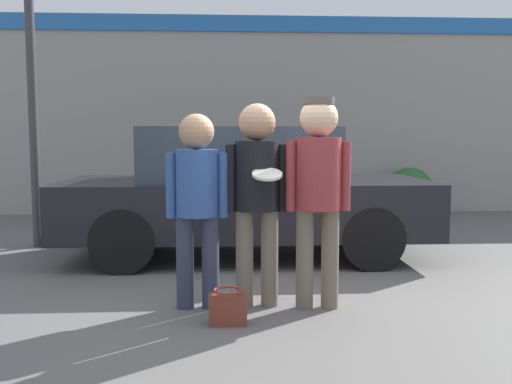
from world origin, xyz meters
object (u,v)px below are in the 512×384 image
Objects in this scene: person_right at (318,180)px; parked_car_near at (244,192)px; handbag at (228,307)px; shrub at (409,192)px; person_left at (197,193)px; person_middle_with_frisbee at (257,185)px.

parked_car_near is (-0.55, 2.17, -0.31)m from person_right.
shrub is at bearing 60.21° from handbag.
shrub is at bearing 64.65° from person_right.
person_middle_with_frisbee is (0.52, 0.03, 0.07)m from person_left.
person_middle_with_frisbee is at bearing 61.76° from handbag.
handbag is at bearing -153.24° from person_right.
shrub is 3.00× the size of handbag.
parked_car_near is at bearing 77.22° from person_left.
person_left is 1.86× the size of shrub.
person_right reaches higher than parked_car_near.
shrub is (3.68, 5.52, -0.55)m from person_left.
handbag is (-0.78, -0.39, -0.97)m from person_right.
person_left is at bearing -177.15° from person_middle_with_frisbee.
person_right is 2.27m from parked_car_near.
person_right reaches higher than shrub.
person_right is (0.51, -0.10, 0.04)m from person_middle_with_frisbee.
person_left is 1.04m from person_right.
person_middle_with_frisbee reaches higher than shrub.
parked_car_near is at bearing 104.27° from person_right.
person_middle_with_frisbee is at bearing 2.85° from person_left.
person_right is 1.31m from handbag.
parked_car_near is at bearing 91.06° from person_middle_with_frisbee.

